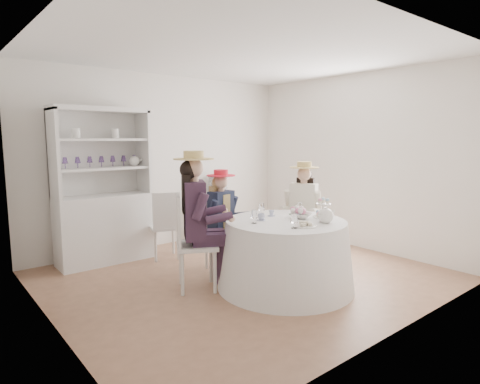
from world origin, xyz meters
TOP-DOWN VIEW (x-y plane):
  - ground at (0.00, 0.00)m, footprint 4.50×4.50m
  - ceiling at (0.00, 0.00)m, footprint 4.50×4.50m
  - wall_back at (0.00, 2.00)m, footprint 4.50×0.00m
  - wall_front at (0.00, -2.00)m, footprint 4.50×0.00m
  - wall_left at (-2.25, 0.00)m, footprint 0.00×4.50m
  - wall_right at (2.25, 0.00)m, footprint 0.00×4.50m
  - tea_table at (0.11, -0.60)m, footprint 1.57×1.57m
  - hutch at (-1.15, 1.68)m, footprint 1.34×0.70m
  - side_table at (0.86, 1.75)m, footprint 0.63×0.63m
  - hatbox at (0.86, 1.75)m, footprint 0.41×0.41m
  - guest_left at (-0.71, 0.00)m, footprint 0.67×0.61m
  - guest_mid at (-0.05, 0.41)m, footprint 0.49×0.52m
  - guest_right at (0.98, -0.07)m, footprint 0.59×0.54m
  - spare_chair at (-0.44, 1.24)m, footprint 0.50×0.50m
  - teacup_a at (-0.11, -0.42)m, footprint 0.11×0.11m
  - teacup_b at (0.15, -0.31)m, footprint 0.07×0.07m
  - teacup_c at (0.36, -0.54)m, footprint 0.10×0.10m
  - flower_bowl at (0.32, -0.63)m, footprint 0.26×0.26m
  - flower_arrangement at (0.34, -0.60)m, footprint 0.17×0.17m
  - table_teapot at (0.36, -0.96)m, footprint 0.24×0.17m
  - sandwich_plate at (0.04, -0.95)m, footprint 0.25×0.25m
  - cupcake_stand at (0.58, -0.75)m, footprint 0.24×0.24m
  - stemware_set at (0.11, -0.60)m, footprint 0.84×0.82m

SIDE VIEW (x-z plane):
  - ground at x=0.00m, z-range 0.00..0.00m
  - side_table at x=0.86m, z-range 0.00..0.76m
  - tea_table at x=0.11m, z-range 0.00..0.78m
  - spare_chair at x=-0.44m, z-range 0.04..1.01m
  - guest_mid at x=-0.05m, z-range 0.09..1.40m
  - hutch at x=-1.15m, z-range -0.31..1.82m
  - guest_right at x=0.98m, z-range 0.09..1.49m
  - sandwich_plate at x=0.04m, z-range 0.77..0.83m
  - flower_bowl at x=0.32m, z-range 0.79..0.84m
  - teacup_b at x=0.15m, z-range 0.79..0.85m
  - teacup_c at x=0.36m, z-range 0.79..0.85m
  - teacup_a at x=-0.11m, z-range 0.79..0.85m
  - stemware_set at x=0.11m, z-range 0.79..0.94m
  - table_teapot at x=0.36m, z-range 0.77..0.96m
  - cupcake_stand at x=0.58m, z-range 0.76..0.98m
  - flower_arrangement at x=0.34m, z-range 0.84..0.90m
  - guest_left at x=-0.71m, z-range 0.10..1.68m
  - hatbox at x=0.86m, z-range 0.76..1.08m
  - wall_back at x=0.00m, z-range -0.90..3.60m
  - wall_front at x=0.00m, z-range -0.90..3.60m
  - wall_left at x=-2.25m, z-range -0.90..3.60m
  - wall_right at x=2.25m, z-range -0.90..3.60m
  - ceiling at x=0.00m, z-range 2.70..2.70m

